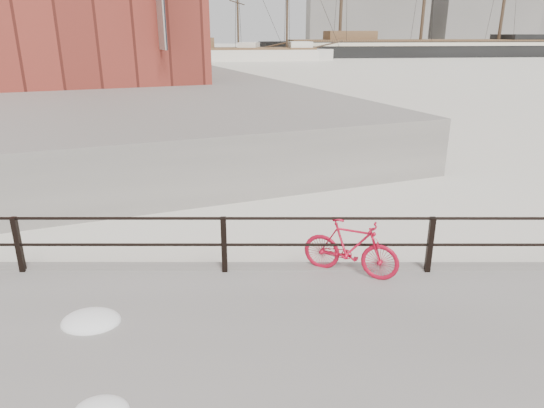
% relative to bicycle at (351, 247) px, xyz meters
% --- Properties ---
extents(far_quay, '(78.44, 148.07, 1.80)m').
position_rel_bicycle_xyz_m(far_quay, '(-35.14, 72.25, 0.05)').
color(far_quay, gray).
rests_on(far_quay, ground).
extents(bicycle, '(1.60, 0.90, 0.99)m').
position_rel_bicycle_xyz_m(bicycle, '(0.00, 0.00, 0.00)').
color(bicycle, '#B30B26').
rests_on(bicycle, promenade).
extents(barque_black, '(69.38, 29.63, 37.57)m').
position_rel_bicycle_xyz_m(barque_black, '(26.09, 87.02, -0.85)').
color(barque_black, black).
rests_on(barque_black, ground).
extents(schooner_mid, '(33.37, 17.37, 22.70)m').
position_rel_bicycle_xyz_m(schooner_mid, '(-6.18, 73.67, -0.85)').
color(schooner_mid, silver).
rests_on(schooner_mid, ground).
extents(schooner_left, '(28.32, 15.50, 20.26)m').
position_rel_bicycle_xyz_m(schooner_left, '(-12.92, 76.26, -0.85)').
color(schooner_left, silver).
rests_on(schooner_left, ground).
extents(workboat_far, '(12.47, 9.13, 7.00)m').
position_rel_bicycle_xyz_m(workboat_far, '(-21.79, 41.55, -0.85)').
color(workboat_far, black).
rests_on(workboat_far, ground).
extents(industrial_west, '(32.00, 18.00, 18.00)m').
position_rel_bicycle_xyz_m(industrial_west, '(24.86, 140.25, 8.15)').
color(industrial_west, gray).
rests_on(industrial_west, ground).
extents(industrial_mid, '(26.00, 20.00, 24.00)m').
position_rel_bicycle_xyz_m(industrial_mid, '(59.86, 145.25, 11.15)').
color(industrial_mid, gray).
rests_on(industrial_mid, ground).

